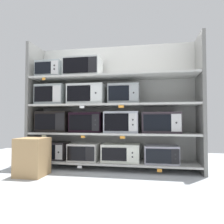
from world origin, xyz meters
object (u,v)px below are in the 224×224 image
at_px(microwave_4, 54,122).
at_px(microwave_5, 87,122).
at_px(microwave_9, 87,95).
at_px(shipping_carton, 32,157).
at_px(microwave_10, 124,94).
at_px(microwave_2, 121,153).
at_px(microwave_11, 52,71).
at_px(microwave_12, 83,68).
at_px(microwave_1, 85,152).
at_px(microwave_3, 161,154).
at_px(microwave_7, 161,123).
at_px(microwave_0, 53,150).
at_px(microwave_8, 53,95).
at_px(microwave_6, 122,122).

xyz_separation_m(microwave_4, microwave_5, (0.57, -0.00, -0.01)).
distance_m(microwave_9, shipping_carton, 1.24).
bearing_deg(microwave_5, microwave_10, 0.00).
bearing_deg(microwave_10, microwave_9, -179.99).
bearing_deg(microwave_4, microwave_10, -0.00).
xyz_separation_m(microwave_2, shipping_carton, (-1.15, -0.59, -0.00)).
bearing_deg(microwave_5, microwave_11, 179.99).
distance_m(microwave_4, microwave_12, 1.01).
xyz_separation_m(microwave_1, microwave_5, (0.04, 0.00, 0.47)).
bearing_deg(microwave_1, microwave_9, 0.14).
distance_m(microwave_9, microwave_12, 0.44).
bearing_deg(microwave_5, microwave_2, 0.01).
xyz_separation_m(microwave_3, microwave_5, (-1.16, 0.00, 0.47)).
relative_size(microwave_1, microwave_7, 0.80).
relative_size(microwave_0, microwave_12, 0.85).
bearing_deg(microwave_5, microwave_1, -179.75).
bearing_deg(microwave_2, microwave_8, -179.99).
xyz_separation_m(microwave_1, microwave_4, (-0.53, 0.00, 0.48)).
distance_m(microwave_4, microwave_7, 1.73).
distance_m(microwave_3, microwave_12, 1.83).
height_order(microwave_8, microwave_12, microwave_12).
bearing_deg(microwave_1, microwave_0, -179.99).
bearing_deg(shipping_carton, microwave_6, 26.75).
relative_size(microwave_4, microwave_10, 1.11).
distance_m(microwave_2, microwave_3, 0.61).
relative_size(microwave_0, microwave_1, 1.08).
relative_size(microwave_1, microwave_4, 0.86).
relative_size(microwave_4, microwave_12, 0.91).
xyz_separation_m(microwave_0, microwave_2, (1.14, 0.00, -0.00)).
relative_size(microwave_11, microwave_12, 0.73).
bearing_deg(microwave_6, microwave_9, 179.98).
distance_m(microwave_0, microwave_8, 0.91).
bearing_deg(microwave_1, microwave_12, -179.80).
height_order(microwave_3, microwave_9, microwave_9).
distance_m(microwave_4, microwave_10, 1.25).
xyz_separation_m(microwave_4, microwave_11, (-0.05, 0.00, 0.86)).
bearing_deg(shipping_carton, microwave_3, 18.44).
relative_size(microwave_4, microwave_8, 1.12).
xyz_separation_m(microwave_11, microwave_12, (0.55, -0.00, 0.02)).
distance_m(microwave_2, microwave_4, 1.22).
bearing_deg(microwave_0, microwave_5, 0.03).
distance_m(microwave_1, microwave_6, 0.77).
height_order(microwave_3, microwave_7, microwave_7).
height_order(microwave_0, microwave_2, microwave_0).
distance_m(microwave_10, shipping_carton, 1.62).
relative_size(microwave_3, microwave_10, 1.04).
bearing_deg(microwave_8, shipping_carton, -90.57).
xyz_separation_m(microwave_3, microwave_4, (-1.73, 0.00, 0.48)).
bearing_deg(microwave_8, microwave_10, 0.00).
height_order(microwave_5, microwave_6, microwave_6).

